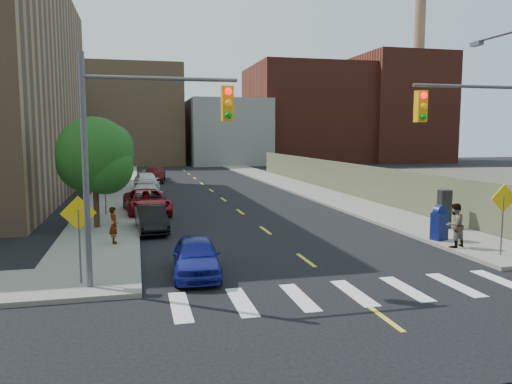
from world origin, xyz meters
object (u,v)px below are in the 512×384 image
parked_car_silver (146,196)px  pedestrian_east (455,225)px  mailbox (439,223)px  parked_car_black (151,219)px  parked_car_grey (155,174)px  pedestrian_west (114,225)px  parked_car_blue (196,256)px  payphone (444,209)px  parked_car_red (147,202)px  parked_car_white (146,181)px  parked_car_maroon (156,175)px

parked_car_silver → pedestrian_east: size_ratio=2.92×
parked_car_silver → mailbox: 18.36m
parked_car_black → parked_car_grey: 28.53m
pedestrian_west → pedestrian_east: pedestrian_east is taller
parked_car_blue → payphone: payphone is taller
parked_car_red → parked_car_white: (0.23, 12.84, 0.06)m
parked_car_red → payphone: size_ratio=2.83×
parked_car_black → parked_car_silver: (-0.07, 8.47, 0.13)m
parked_car_black → parked_car_red: (-0.07, 5.65, 0.10)m
mailbox → pedestrian_west: size_ratio=0.99×
parked_car_white → mailbox: 26.64m
parked_car_silver → parked_car_white: bearing=91.3°
parked_car_blue → parked_car_grey: (0.00, 36.34, -0.01)m
parked_car_white → pedestrian_east: size_ratio=2.60×
parked_car_maroon → payphone: bearing=-62.4°
parked_car_white → mailbox: (11.80, -23.89, 0.10)m
parked_car_black → parked_car_white: size_ratio=0.82×
parked_car_blue → payphone: size_ratio=2.04×
parked_car_silver → parked_car_grey: (1.30, 20.03, -0.12)m
parked_car_silver → parked_car_white: (0.23, 10.02, 0.03)m
mailbox → payphone: payphone is taller
parked_car_grey → pedestrian_east: (10.50, -35.28, 0.41)m
parked_car_black → mailbox: mailbox is taller
mailbox → parked_car_maroon: bearing=91.8°
parked_car_maroon → pedestrian_east: 33.95m
parked_car_maroon → parked_car_grey: size_ratio=0.94×
payphone → parked_car_white: bearing=125.7°
parked_car_grey → mailbox: (10.73, -33.90, 0.25)m
parked_car_red → parked_car_black: bearing=-95.0°
parked_car_silver → parked_car_maroon: size_ratio=1.22×
parked_car_silver → pedestrian_west: pedestrian_west is taller
parked_car_black → parked_car_white: (0.15, 18.49, 0.16)m
parked_car_blue → parked_car_white: size_ratio=0.82×
parked_car_red → payphone: 16.36m
parked_car_white → mailbox: bearing=-67.9°
pedestrian_west → parked_car_grey: bearing=-16.4°
parked_car_maroon → parked_car_grey: bearing=93.7°
parked_car_red → pedestrian_east: bearing=-52.2°
parked_car_blue → parked_car_white: parked_car_white is taller
parked_car_red → parked_car_grey: 22.89m
parked_car_blue → parked_car_white: 26.35m
parked_car_red → parked_car_grey: size_ratio=1.15×
parked_car_red → pedestrian_west: (-1.53, -8.51, 0.19)m
parked_car_white → pedestrian_east: pedestrian_east is taller
parked_car_blue → pedestrian_east: 10.56m
parked_car_maroon → parked_car_grey: (0.00, 2.99, -0.07)m
payphone → pedestrian_east: bearing=-115.7°
parked_car_silver → parked_car_grey: bearing=88.9°
pedestrian_west → mailbox: bearing=-111.9°
payphone → parked_car_black: bearing=171.2°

